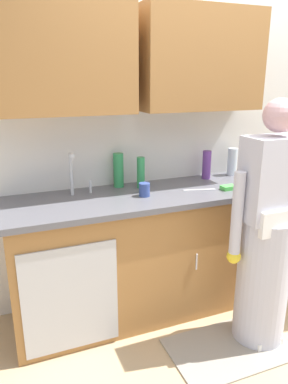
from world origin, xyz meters
TOP-DOWN VIEW (x-y plane):
  - ground_plane at (0.00, 0.00)m, footprint 9.00×9.00m
  - kitchen_wall_with_uppers at (-0.14, 0.99)m, footprint 4.80×0.44m
  - counter_cabinet at (-0.55, 0.70)m, footprint 1.90×0.62m
  - countertop at (-0.55, 0.70)m, footprint 1.96×0.66m
  - sink at (-0.98, 0.71)m, footprint 0.50×0.36m
  - person_at_sink at (0.07, 0.09)m, footprint 0.55×0.34m
  - floor_mat at (-0.19, 0.05)m, footprint 0.80×0.50m
  - bottle_water_tall at (-0.65, 0.93)m, footprint 0.08×0.08m
  - bottle_soap at (0.35, 0.91)m, footprint 0.08×0.08m
  - bottle_water_short at (0.08, 0.89)m, footprint 0.07×0.07m
  - bottle_dish_liquid at (-0.51, 0.85)m, footprint 0.06×0.06m
  - cup_by_sink at (-0.56, 0.64)m, footprint 0.08×0.08m
  - knife_on_counter at (-0.14, 0.62)m, footprint 0.24×0.08m
  - sponge at (0.08, 0.56)m, footprint 0.11×0.07m

SIDE VIEW (x-z plane):
  - ground_plane at x=0.00m, z-range 0.00..0.00m
  - floor_mat at x=-0.19m, z-range 0.00..0.01m
  - counter_cabinet at x=-0.55m, z-range 0.00..0.90m
  - person_at_sink at x=0.07m, z-range -0.12..1.50m
  - countertop at x=-0.55m, z-range 0.90..0.94m
  - sink at x=-0.98m, z-range 0.75..1.10m
  - knife_on_counter at x=-0.14m, z-range 0.94..0.95m
  - sponge at x=0.08m, z-range 0.94..0.97m
  - cup_by_sink at x=-0.56m, z-range 0.94..1.03m
  - bottle_soap at x=0.35m, z-range 0.94..1.17m
  - bottle_water_short at x=0.08m, z-range 0.94..1.17m
  - bottle_dish_liquid at x=-0.51m, z-range 0.94..1.17m
  - bottle_water_tall at x=-0.65m, z-range 0.94..1.20m
  - kitchen_wall_with_uppers at x=-0.14m, z-range 0.13..2.83m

